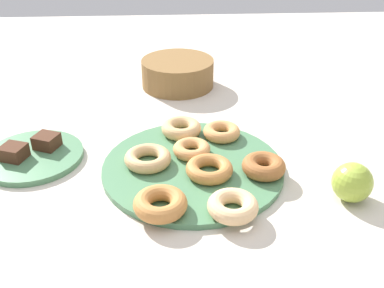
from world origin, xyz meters
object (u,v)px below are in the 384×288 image
object	(u,v)px
donut_5	(264,166)
basket	(178,73)
donut_2	(148,158)
donut_3	(222,132)
donut_7	(191,149)
cake_plate	(33,156)
donut_plate	(193,167)
donut_1	(181,128)
donut_0	(209,169)
donut_4	(160,204)
brownie_far	(47,141)
donut_6	(233,206)
apple	(352,182)
brownie_near	(14,152)

from	to	relation	value
donut_5	basket	bearing A→B (deg)	108.06
donut_2	donut_3	size ratio (longest dim) A/B	1.15
donut_7	cake_plate	size ratio (longest dim) A/B	0.37
donut_7	donut_plate	bearing A→B (deg)	-87.63
donut_1	donut_plate	bearing A→B (deg)	-81.95
donut_0	cake_plate	xyz separation A→B (m)	(-0.35, 0.09, -0.02)
donut_2	donut_4	world-z (taller)	donut_4
brownie_far	basket	size ratio (longest dim) A/B	0.23
donut_1	donut_5	bearing A→B (deg)	-47.01
donut_5	donut_6	bearing A→B (deg)	-123.01
donut_3	apple	xyz separation A→B (m)	(0.21, -0.22, 0.01)
donut_0	donut_7	xyz separation A→B (m)	(-0.03, 0.08, -0.00)
donut_6	brownie_far	size ratio (longest dim) A/B	1.88
brownie_near	donut_3	bearing A→B (deg)	8.68
donut_6	donut_7	bearing A→B (deg)	107.46
donut_2	brownie_far	xyz separation A→B (m)	(-0.21, 0.08, 0.00)
donut_3	donut_4	world-z (taller)	donut_4
donut_5	cake_plate	xyz separation A→B (m)	(-0.46, 0.09, -0.02)
donut_plate	donut_7	xyz separation A→B (m)	(-0.00, 0.04, 0.02)
apple	brownie_near	bearing A→B (deg)	166.50
donut_3	donut_6	world-z (taller)	donut_6
cake_plate	apple	world-z (taller)	apple
donut_4	brownie_far	world-z (taller)	same
donut_0	donut_2	size ratio (longest dim) A/B	0.98
donut_7	apple	size ratio (longest dim) A/B	1.06
donut_3	donut_6	bearing A→B (deg)	-92.43
donut_plate	donut_3	size ratio (longest dim) A/B	4.44
donut_plate	donut_5	xyz separation A→B (m)	(0.13, -0.03, 0.02)
donut_7	cake_plate	bearing A→B (deg)	176.66
donut_1	cake_plate	distance (m)	0.32
apple	donut_2	bearing A→B (deg)	162.19
cake_plate	donut_2	bearing A→B (deg)	-11.91
donut_3	donut_6	size ratio (longest dim) A/B	0.93
donut_5	brownie_near	xyz separation A→B (m)	(-0.49, 0.08, -0.00)
donut_0	donut_2	world-z (taller)	same
donut_5	basket	world-z (taller)	basket
brownie_near	apple	bearing A→B (deg)	-13.50
donut_1	apple	distance (m)	0.37
donut_6	apple	xyz separation A→B (m)	(0.22, 0.04, 0.01)
brownie_near	basket	xyz separation A→B (m)	(0.34, 0.38, 0.01)
brownie_far	donut_7	bearing A→B (deg)	-8.44
donut_4	cake_plate	distance (m)	0.33
cake_plate	donut_6	bearing A→B (deg)	-28.55
donut_1	apple	xyz separation A→B (m)	(0.29, -0.23, 0.01)
donut_0	basket	size ratio (longest dim) A/B	0.45
donut_3	donut_4	size ratio (longest dim) A/B	0.87
donut_7	basket	bearing A→B (deg)	92.32
brownie_near	donut_0	bearing A→B (deg)	-11.59
donut_0	donut_plate	bearing A→B (deg)	129.59
donut_3	brownie_far	world-z (taller)	brownie_far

